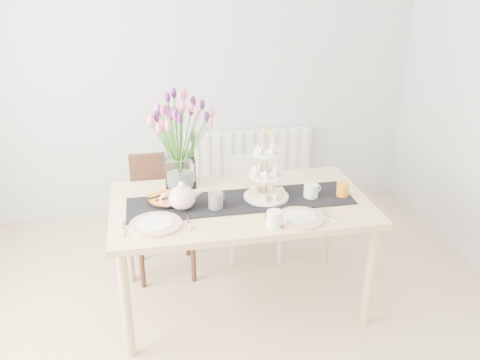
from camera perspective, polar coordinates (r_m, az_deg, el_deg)
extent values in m
plane|color=#BBBEC0|center=(4.36, -6.11, 12.30)|extent=(4.00, 0.00, 4.00)
cube|color=white|center=(4.61, 0.61, 2.03)|extent=(1.20, 0.08, 0.60)
cube|color=tan|center=(3.17, 0.09, -2.78)|extent=(1.60, 0.90, 0.04)
cylinder|color=tan|center=(3.00, -12.66, -13.53)|extent=(0.06, 0.06, 0.71)
cylinder|color=tan|center=(3.25, 14.37, -10.45)|extent=(0.06, 0.06, 0.71)
cylinder|color=tan|center=(3.64, -12.53, -6.41)|extent=(0.06, 0.06, 0.71)
cylinder|color=tan|center=(3.85, 9.73, -4.40)|extent=(0.06, 0.06, 0.71)
cube|color=#381D14|center=(3.68, -8.55, -4.25)|extent=(0.43, 0.43, 0.04)
cube|color=#381D14|center=(3.76, -8.96, 0.10)|extent=(0.43, 0.05, 0.41)
cylinder|color=#381D14|center=(3.63, -10.98, -8.97)|extent=(0.04, 0.04, 0.42)
cylinder|color=#381D14|center=(3.65, -5.28, -8.47)|extent=(0.04, 0.04, 0.42)
cylinder|color=#381D14|center=(3.95, -11.16, -6.22)|extent=(0.04, 0.04, 0.42)
cylinder|color=#381D14|center=(3.96, -5.94, -5.77)|extent=(0.04, 0.04, 0.42)
cube|color=silver|center=(3.92, 1.74, -3.18)|extent=(0.43, 0.43, 0.04)
cube|color=silver|center=(3.99, 1.67, 0.40)|extent=(0.37, 0.11, 0.35)
cylinder|color=silver|center=(3.85, -0.88, -7.03)|extent=(0.04, 0.04, 0.36)
cylinder|color=silver|center=(3.87, 4.50, -6.97)|extent=(0.04, 0.04, 0.36)
cylinder|color=silver|center=(4.17, -0.88, -4.53)|extent=(0.04, 0.04, 0.36)
cylinder|color=silver|center=(4.18, 4.07, -4.49)|extent=(0.04, 0.04, 0.36)
cube|color=black|center=(3.16, 0.09, -2.39)|extent=(1.40, 0.35, 0.01)
cube|color=silver|center=(3.39, -6.81, 1.03)|extent=(0.20, 0.20, 0.20)
cylinder|color=gold|center=(3.13, 3.02, 1.38)|extent=(0.01, 0.01, 0.42)
cylinder|color=white|center=(3.20, 2.95, -1.84)|extent=(0.28, 0.28, 0.01)
cylinder|color=white|center=(3.14, 3.01, 0.58)|extent=(0.23, 0.23, 0.01)
cylinder|color=white|center=(3.09, 3.06, 3.01)|extent=(0.18, 0.18, 0.01)
cylinder|color=silver|center=(3.23, 7.98, -1.23)|extent=(0.12, 0.12, 0.09)
cylinder|color=black|center=(3.19, -8.11, -2.21)|extent=(0.26, 0.26, 0.02)
cylinder|color=orange|center=(3.19, -8.13, -1.95)|extent=(0.23, 0.23, 0.01)
cylinder|color=slate|center=(3.05, -2.76, -2.35)|extent=(0.12, 0.12, 0.11)
cylinder|color=white|center=(2.85, 3.85, -4.39)|extent=(0.11, 0.11, 0.10)
cylinder|color=orange|center=(3.28, 11.46, -1.07)|extent=(0.11, 0.11, 0.09)
cylinder|color=silver|center=(2.92, -9.44, -4.92)|extent=(0.31, 0.31, 0.02)
cylinder|color=silver|center=(2.97, 6.72, -4.27)|extent=(0.31, 0.31, 0.01)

